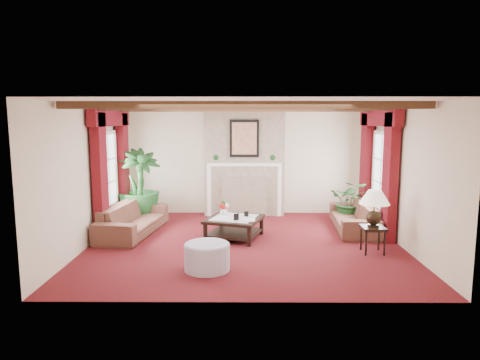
{
  "coord_description": "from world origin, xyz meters",
  "views": [
    {
      "loc": [
        -0.04,
        -8.16,
        2.43
      ],
      "look_at": [
        -0.09,
        0.4,
        1.2
      ],
      "focal_mm": 32.0,
      "sensor_mm": 36.0,
      "label": 1
    }
  ],
  "objects_px": {
    "sofa_right": "(354,212)",
    "coffee_table": "(234,228)",
    "side_table": "(373,240)",
    "ottoman": "(207,257)",
    "sofa_left": "(133,214)",
    "potted_palm": "(140,202)"
  },
  "relations": [
    {
      "from": "side_table",
      "to": "ottoman",
      "type": "xyz_separation_m",
      "value": [
        -2.95,
        -0.92,
        -0.03
      ]
    },
    {
      "from": "sofa_right",
      "to": "sofa_left",
      "type": "bearing_deg",
      "value": -81.14
    },
    {
      "from": "sofa_left",
      "to": "potted_palm",
      "type": "bearing_deg",
      "value": 13.15
    },
    {
      "from": "coffee_table",
      "to": "side_table",
      "type": "relative_size",
      "value": 2.14
    },
    {
      "from": "sofa_left",
      "to": "sofa_right",
      "type": "height_order",
      "value": "sofa_left"
    },
    {
      "from": "sofa_left",
      "to": "side_table",
      "type": "xyz_separation_m",
      "value": [
        4.71,
        -1.27,
        -0.19
      ]
    },
    {
      "from": "potted_palm",
      "to": "coffee_table",
      "type": "distance_m",
      "value": 2.66
    },
    {
      "from": "coffee_table",
      "to": "ottoman",
      "type": "relative_size",
      "value": 1.42
    },
    {
      "from": "potted_palm",
      "to": "side_table",
      "type": "height_order",
      "value": "potted_palm"
    },
    {
      "from": "side_table",
      "to": "potted_palm",
      "type": "bearing_deg",
      "value": 154.23
    },
    {
      "from": "potted_palm",
      "to": "coffee_table",
      "type": "height_order",
      "value": "potted_palm"
    },
    {
      "from": "sofa_right",
      "to": "side_table",
      "type": "distance_m",
      "value": 1.65
    },
    {
      "from": "coffee_table",
      "to": "side_table",
      "type": "distance_m",
      "value": 2.71
    },
    {
      "from": "sofa_left",
      "to": "coffee_table",
      "type": "relative_size",
      "value": 2.17
    },
    {
      "from": "potted_palm",
      "to": "side_table",
      "type": "distance_m",
      "value": 5.34
    },
    {
      "from": "sofa_right",
      "to": "coffee_table",
      "type": "distance_m",
      "value": 2.72
    },
    {
      "from": "ottoman",
      "to": "sofa_right",
      "type": "bearing_deg",
      "value": 40.22
    },
    {
      "from": "sofa_left",
      "to": "side_table",
      "type": "bearing_deg",
      "value": -97.26
    },
    {
      "from": "ottoman",
      "to": "sofa_left",
      "type": "bearing_deg",
      "value": 128.68
    },
    {
      "from": "sofa_left",
      "to": "coffee_table",
      "type": "distance_m",
      "value": 2.2
    },
    {
      "from": "potted_palm",
      "to": "ottoman",
      "type": "distance_m",
      "value": 3.74
    },
    {
      "from": "side_table",
      "to": "ottoman",
      "type": "height_order",
      "value": "side_table"
    }
  ]
}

